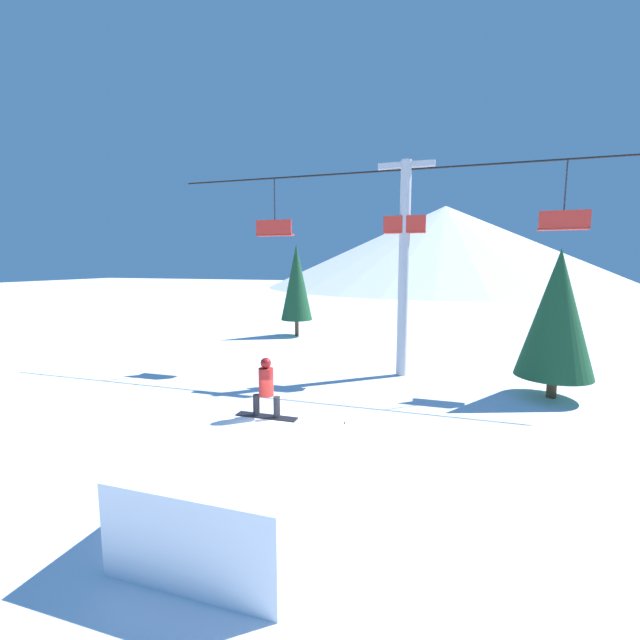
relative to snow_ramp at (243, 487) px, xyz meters
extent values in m
plane|color=white|center=(0.98, 0.68, -0.80)|extent=(220.00, 220.00, 0.00)
cone|color=silver|center=(0.98, 89.62, 7.71)|extent=(75.18, 75.18, 17.03)
cube|color=white|center=(0.00, 0.00, 0.00)|extent=(3.07, 3.79, 1.60)
cube|color=silver|center=(0.00, 1.84, 0.77)|extent=(3.07, 0.10, 0.06)
cube|color=black|center=(-0.21, 1.59, 0.82)|extent=(1.44, 0.26, 0.03)
cylinder|color=black|center=(-0.46, 1.59, 1.07)|extent=(0.15, 0.15, 0.47)
cylinder|color=black|center=(0.04, 1.59, 1.07)|extent=(0.15, 0.15, 0.47)
cylinder|color=red|center=(-0.21, 1.59, 1.62)|extent=(0.33, 0.33, 0.62)
sphere|color=maroon|center=(-0.21, 1.59, 2.05)|extent=(0.24, 0.24, 0.24)
cylinder|color=#B2B2B7|center=(1.52, 12.29, 3.90)|extent=(0.47, 0.47, 9.40)
cube|color=#B2B2B7|center=(1.52, 12.29, 8.40)|extent=(2.40, 0.24, 0.24)
cylinder|color=black|center=(1.52, 12.29, 8.20)|extent=(21.62, 0.08, 0.08)
cylinder|color=#28282D|center=(-4.61, 12.29, 6.89)|extent=(0.06, 0.06, 2.63)
cube|color=red|center=(-4.61, 12.29, 5.57)|extent=(1.80, 0.44, 0.08)
cube|color=red|center=(-4.61, 12.11, 5.92)|extent=(1.80, 0.08, 0.70)
cylinder|color=#28282D|center=(1.52, 12.29, 6.89)|extent=(0.06, 0.06, 2.63)
cube|color=red|center=(1.52, 12.29, 5.57)|extent=(1.80, 0.44, 0.08)
cube|color=red|center=(1.52, 12.11, 5.92)|extent=(1.80, 0.08, 0.70)
cylinder|color=#28282D|center=(7.64, 12.29, 6.89)|extent=(0.06, 0.06, 2.63)
cube|color=red|center=(7.64, 12.29, 5.57)|extent=(1.80, 0.44, 0.08)
cube|color=red|center=(7.64, 12.11, 5.92)|extent=(1.80, 0.08, 0.70)
cylinder|color=#4C3823|center=(7.34, 10.71, -0.39)|extent=(0.35, 0.35, 0.82)
cone|color=#194728|center=(7.34, 10.71, 2.41)|extent=(2.74, 2.74, 4.77)
cylinder|color=#4C3823|center=(-6.77, 20.80, -0.24)|extent=(0.27, 0.27, 1.13)
cone|color=#194728|center=(-6.77, 20.80, 2.93)|extent=(2.17, 2.17, 5.22)
camera|label=1|loc=(3.74, -6.87, 4.25)|focal=24.00mm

